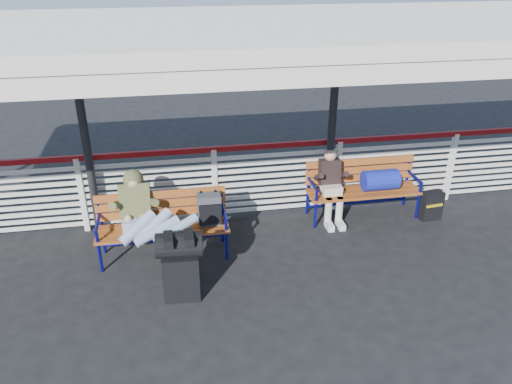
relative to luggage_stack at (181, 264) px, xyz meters
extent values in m
plane|color=black|center=(0.62, 0.03, -0.50)|extent=(60.00, 60.00, 0.00)
cube|color=silver|center=(0.62, 1.93, 0.10)|extent=(12.00, 0.04, 1.04)
cube|color=maroon|center=(0.62, 1.93, 0.70)|extent=(12.00, 0.06, 0.08)
cube|color=silver|center=(0.62, 0.93, 2.58)|extent=(12.60, 3.60, 0.16)
cube|color=silver|center=(0.62, -0.82, 2.45)|extent=(12.60, 0.06, 0.30)
cylinder|color=black|center=(-1.18, 1.78, 1.00)|extent=(0.12, 0.12, 3.00)
cylinder|color=black|center=(2.42, 1.78, 1.00)|extent=(0.12, 0.12, 3.00)
cube|color=black|center=(0.00, 0.00, -0.20)|extent=(0.46, 0.30, 0.61)
cylinder|color=black|center=(0.00, 0.00, 0.26)|extent=(0.57, 0.35, 0.31)
cube|color=#AA4D21|center=(-0.20, 0.95, -0.05)|extent=(1.80, 0.50, 0.04)
cube|color=#AA4D21|center=(-0.20, 1.21, 0.22)|extent=(1.80, 0.10, 0.40)
cylinder|color=#0C0D88|center=(-1.05, 0.75, -0.27)|extent=(0.04, 0.04, 0.45)
cylinder|color=#0C0D88|center=(0.65, 0.75, -0.27)|extent=(0.04, 0.04, 0.45)
cylinder|color=#0C0D88|center=(-1.05, 1.22, -0.05)|extent=(0.04, 0.04, 0.90)
cylinder|color=#0C0D88|center=(0.65, 1.22, -0.05)|extent=(0.04, 0.04, 0.90)
cube|color=#484B4F|center=(0.45, 0.97, 0.20)|extent=(0.32, 0.20, 0.45)
cube|color=#AA4D21|center=(2.97, 1.58, -0.05)|extent=(1.80, 0.50, 0.04)
cube|color=#AA4D21|center=(2.97, 1.84, 0.22)|extent=(1.80, 0.10, 0.40)
cylinder|color=#0C0D88|center=(2.12, 1.38, -0.27)|extent=(0.04, 0.04, 0.45)
cylinder|color=#0C0D88|center=(3.82, 1.38, -0.27)|extent=(0.04, 0.04, 0.45)
cylinder|color=#0C0D88|center=(2.12, 1.85, -0.05)|extent=(0.04, 0.04, 0.90)
cylinder|color=#0C0D88|center=(3.82, 1.85, -0.05)|extent=(0.04, 0.04, 0.90)
cylinder|color=navy|center=(3.22, 1.58, 0.14)|extent=(0.56, 0.33, 0.33)
cube|color=#9CADD3|center=(-0.55, 1.00, 0.04)|extent=(0.36, 0.26, 0.18)
cube|color=#454826|center=(-0.55, 1.20, 0.30)|extent=(0.42, 0.38, 0.53)
sphere|color=#454826|center=(-0.55, 1.30, 0.58)|extent=(0.28, 0.28, 0.28)
sphere|color=tan|center=(-0.55, 1.26, 0.57)|extent=(0.21, 0.21, 0.21)
cube|color=black|center=(-0.12, -0.06, 0.39)|extent=(0.11, 0.27, 0.10)
cube|color=black|center=(0.12, -0.06, 0.39)|extent=(0.11, 0.27, 0.10)
cube|color=beige|center=(2.42, 1.58, 0.03)|extent=(0.30, 0.24, 0.16)
cube|color=black|center=(2.42, 1.72, 0.28)|extent=(0.32, 0.23, 0.42)
sphere|color=tan|center=(2.42, 1.74, 0.55)|extent=(0.19, 0.19, 0.19)
cylinder|color=beige|center=(2.33, 1.40, -0.26)|extent=(0.11, 0.11, 0.46)
cylinder|color=beige|center=(2.51, 1.40, -0.26)|extent=(0.11, 0.11, 0.46)
cube|color=silver|center=(2.33, 1.30, -0.45)|extent=(0.10, 0.24, 0.10)
cube|color=silver|center=(2.51, 1.30, -0.45)|extent=(0.10, 0.24, 0.10)
cube|color=black|center=(4.02, 1.33, -0.26)|extent=(0.36, 0.23, 0.47)
cube|color=gold|center=(4.02, 1.23, -0.22)|extent=(0.28, 0.05, 0.04)
camera|label=1|loc=(0.00, -5.12, 3.42)|focal=35.00mm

